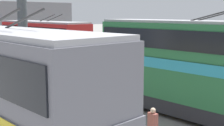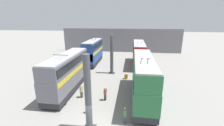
# 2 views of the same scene
# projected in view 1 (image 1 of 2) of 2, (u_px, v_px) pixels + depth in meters

# --- Properties ---
(support_column_far) EXTENTS (1.06, 1.06, 6.99)m
(support_column_far) POSITION_uv_depth(u_px,v_px,m) (24.00, 49.00, 19.15)
(support_column_far) COLOR #42474C
(support_column_far) RESTS_ON ground_plane
(bus_left_near) EXTENTS (11.19, 2.54, 5.82)m
(bus_left_near) POSITION_uv_depth(u_px,v_px,m) (189.00, 63.00, 16.59)
(bus_left_near) COLOR black
(bus_left_near) RESTS_ON ground_plane
(bus_left_far) EXTENTS (10.78, 2.54, 5.51)m
(bus_left_far) POSITION_uv_depth(u_px,v_px,m) (43.00, 46.00, 27.12)
(bus_left_far) COLOR black
(bus_left_far) RESTS_ON ground_plane
(oil_drum) EXTENTS (0.60, 0.60, 0.88)m
(oil_drum) POSITION_uv_depth(u_px,v_px,m) (84.00, 95.00, 19.76)
(oil_drum) COLOR #B28E23
(oil_drum) RESTS_ON ground_plane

